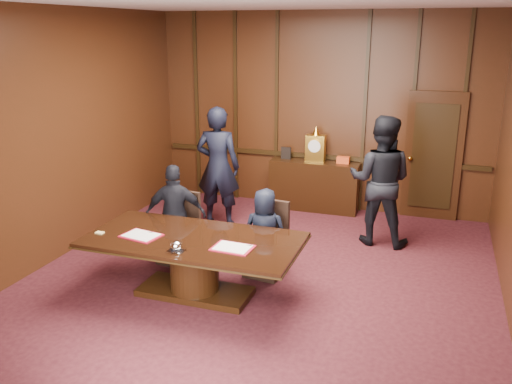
{
  "coord_description": "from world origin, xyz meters",
  "views": [
    {
      "loc": [
        2.07,
        -6.03,
        3.19
      ],
      "look_at": [
        -0.23,
        0.65,
        1.05
      ],
      "focal_mm": 38.0,
      "sensor_mm": 36.0,
      "label": 1
    }
  ],
  "objects_px": {
    "conference_table": "(194,257)",
    "witness_left": "(218,167)",
    "witness_right": "(380,181)",
    "sideboard": "(314,184)",
    "signatory_left": "(176,215)",
    "signatory_right": "(265,233)"
  },
  "relations": [
    {
      "from": "conference_table",
      "to": "witness_left",
      "type": "relative_size",
      "value": 1.31
    },
    {
      "from": "witness_left",
      "to": "witness_right",
      "type": "height_order",
      "value": "witness_left"
    },
    {
      "from": "conference_table",
      "to": "sideboard",
      "type": "bearing_deg",
      "value": 80.39
    },
    {
      "from": "conference_table",
      "to": "signatory_left",
      "type": "xyz_separation_m",
      "value": [
        -0.65,
        0.8,
        0.2
      ]
    },
    {
      "from": "witness_left",
      "to": "witness_right",
      "type": "relative_size",
      "value": 1.01
    },
    {
      "from": "sideboard",
      "to": "signatory_left",
      "type": "xyz_separation_m",
      "value": [
        -1.29,
        -2.96,
        0.23
      ]
    },
    {
      "from": "witness_right",
      "to": "witness_left",
      "type": "bearing_deg",
      "value": 3.65
    },
    {
      "from": "signatory_right",
      "to": "witness_right",
      "type": "bearing_deg",
      "value": -133.36
    },
    {
      "from": "signatory_left",
      "to": "conference_table",
      "type": "bearing_deg",
      "value": 109.85
    },
    {
      "from": "sideboard",
      "to": "witness_left",
      "type": "relative_size",
      "value": 0.8
    },
    {
      "from": "signatory_right",
      "to": "witness_left",
      "type": "bearing_deg",
      "value": -57.49
    },
    {
      "from": "conference_table",
      "to": "signatory_right",
      "type": "distance_m",
      "value": 1.04
    },
    {
      "from": "conference_table",
      "to": "witness_right",
      "type": "distance_m",
      "value": 3.2
    },
    {
      "from": "witness_right",
      "to": "conference_table",
      "type": "bearing_deg",
      "value": 55.51
    },
    {
      "from": "sideboard",
      "to": "conference_table",
      "type": "height_order",
      "value": "sideboard"
    },
    {
      "from": "conference_table",
      "to": "witness_left",
      "type": "xyz_separation_m",
      "value": [
        -0.71,
        2.48,
        0.49
      ]
    },
    {
      "from": "sideboard",
      "to": "signatory_right",
      "type": "distance_m",
      "value": 2.96
    },
    {
      "from": "signatory_left",
      "to": "witness_left",
      "type": "bearing_deg",
      "value": -107.07
    },
    {
      "from": "conference_table",
      "to": "signatory_left",
      "type": "height_order",
      "value": "signatory_left"
    },
    {
      "from": "conference_table",
      "to": "witness_right",
      "type": "relative_size",
      "value": 1.32
    },
    {
      "from": "signatory_left",
      "to": "witness_right",
      "type": "xyz_separation_m",
      "value": [
        2.58,
        1.71,
        0.28
      ]
    },
    {
      "from": "sideboard",
      "to": "signatory_right",
      "type": "height_order",
      "value": "sideboard"
    }
  ]
}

